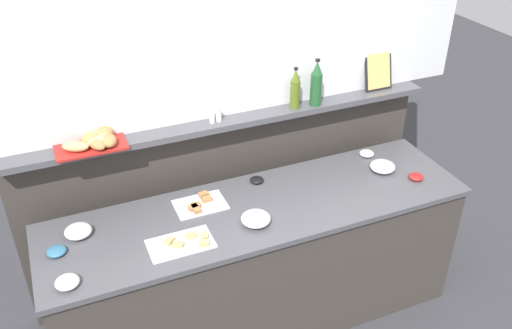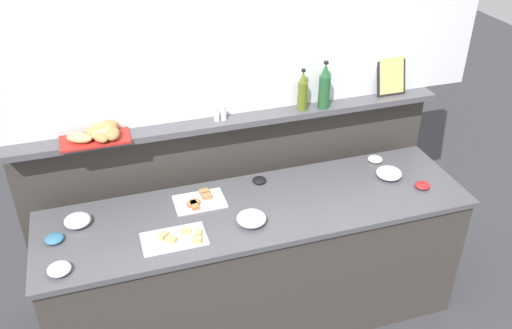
% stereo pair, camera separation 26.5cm
% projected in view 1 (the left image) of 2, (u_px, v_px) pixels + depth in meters
% --- Properties ---
extents(ground_plane, '(12.00, 12.00, 0.00)m').
position_uv_depth(ground_plane, '(228.00, 262.00, 4.25)').
color(ground_plane, '#38383D').
extents(buffet_counter, '(2.60, 0.72, 0.93)m').
position_uv_depth(buffet_counter, '(259.00, 265.00, 3.53)').
color(buffet_counter, '#3D3833').
rests_on(buffet_counter, ground_plane).
extents(back_ledge_unit, '(2.79, 0.22, 1.30)m').
position_uv_depth(back_ledge_unit, '(229.00, 194.00, 3.84)').
color(back_ledge_unit, '#3D3833').
rests_on(back_ledge_unit, ground_plane).
extents(upper_wall_panel, '(3.39, 0.08, 1.30)m').
position_uv_depth(upper_wall_panel, '(222.00, 12.00, 3.19)').
color(upper_wall_panel, silver).
rests_on(upper_wall_panel, back_ledge_unit).
extents(sandwich_platter_rear, '(0.31, 0.21, 0.04)m').
position_uv_depth(sandwich_platter_rear, '(200.00, 204.00, 3.30)').
color(sandwich_platter_rear, silver).
rests_on(sandwich_platter_rear, buffet_counter).
extents(sandwich_platter_side, '(0.36, 0.21, 0.04)m').
position_uv_depth(sandwich_platter_side, '(183.00, 243.00, 2.99)').
color(sandwich_platter_side, silver).
rests_on(sandwich_platter_side, buffet_counter).
extents(glass_bowl_large, '(0.15, 0.15, 0.06)m').
position_uv_depth(glass_bowl_large, '(78.00, 232.00, 3.05)').
color(glass_bowl_large, silver).
rests_on(glass_bowl_large, buffet_counter).
extents(glass_bowl_medium, '(0.12, 0.12, 0.05)m').
position_uv_depth(glass_bowl_medium, '(67.00, 282.00, 2.72)').
color(glass_bowl_medium, silver).
rests_on(glass_bowl_medium, buffet_counter).
extents(glass_bowl_small, '(0.17, 0.17, 0.07)m').
position_uv_depth(glass_bowl_small, '(256.00, 219.00, 3.14)').
color(glass_bowl_small, silver).
rests_on(glass_bowl_small, buffet_counter).
extents(glass_bowl_extra, '(0.17, 0.17, 0.07)m').
position_uv_depth(glass_bowl_extra, '(383.00, 167.00, 3.62)').
color(glass_bowl_extra, silver).
rests_on(glass_bowl_extra, buffet_counter).
extents(condiment_bowl_cream, '(0.10, 0.10, 0.03)m').
position_uv_depth(condiment_bowl_cream, '(416.00, 177.00, 3.54)').
color(condiment_bowl_cream, red).
rests_on(condiment_bowl_cream, buffet_counter).
extents(condiment_bowl_dark, '(0.10, 0.10, 0.04)m').
position_uv_depth(condiment_bowl_dark, '(56.00, 251.00, 2.92)').
color(condiment_bowl_dark, teal).
rests_on(condiment_bowl_dark, buffet_counter).
extents(condiment_bowl_red, '(0.09, 0.09, 0.03)m').
position_uv_depth(condiment_bowl_red, '(257.00, 180.00, 3.51)').
color(condiment_bowl_red, black).
rests_on(condiment_bowl_red, buffet_counter).
extents(condiment_bowl_teal, '(0.10, 0.10, 0.04)m').
position_uv_depth(condiment_bowl_teal, '(367.00, 153.00, 3.79)').
color(condiment_bowl_teal, silver).
rests_on(condiment_bowl_teal, buffet_counter).
extents(wine_bottle_green, '(0.08, 0.08, 0.32)m').
position_uv_depth(wine_bottle_green, '(316.00, 85.00, 3.55)').
color(wine_bottle_green, '#23562D').
rests_on(wine_bottle_green, back_ledge_unit).
extents(olive_oil_bottle, '(0.06, 0.06, 0.28)m').
position_uv_depth(olive_oil_bottle, '(295.00, 90.00, 3.52)').
color(olive_oil_bottle, '#56661E').
rests_on(olive_oil_bottle, back_ledge_unit).
extents(salt_shaker, '(0.03, 0.03, 0.09)m').
position_uv_depth(salt_shaker, '(212.00, 116.00, 3.39)').
color(salt_shaker, white).
rests_on(salt_shaker, back_ledge_unit).
extents(pepper_shaker, '(0.03, 0.03, 0.09)m').
position_uv_depth(pepper_shaker, '(219.00, 115.00, 3.40)').
color(pepper_shaker, white).
rests_on(pepper_shaker, back_ledge_unit).
extents(bread_basket, '(0.40, 0.28, 0.08)m').
position_uv_depth(bread_basket, '(96.00, 140.00, 3.14)').
color(bread_basket, '#B2231E').
rests_on(bread_basket, back_ledge_unit).
extents(framed_picture, '(0.21, 0.08, 0.27)m').
position_uv_depth(framed_picture, '(378.00, 71.00, 3.77)').
color(framed_picture, black).
rests_on(framed_picture, back_ledge_unit).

